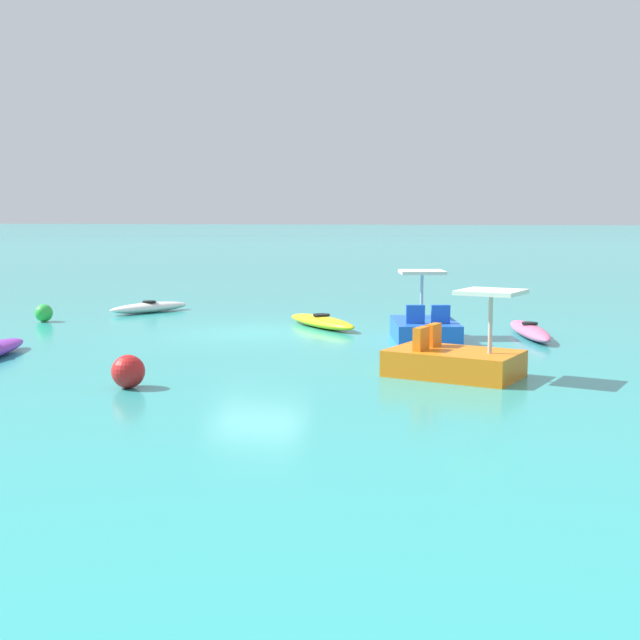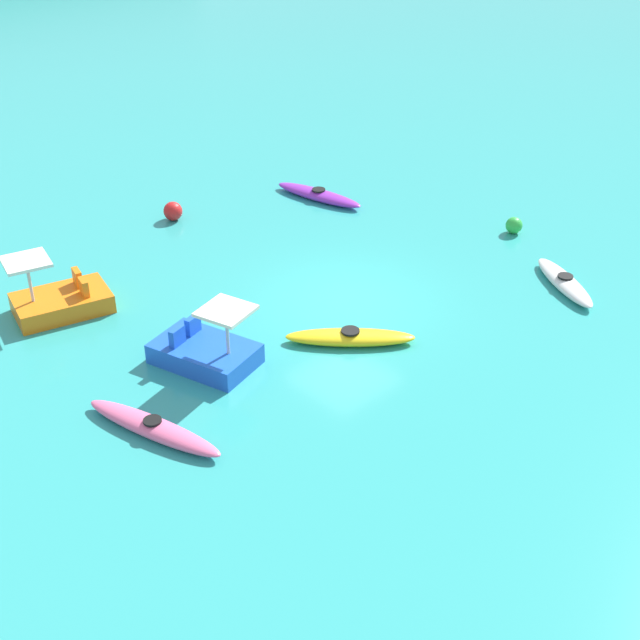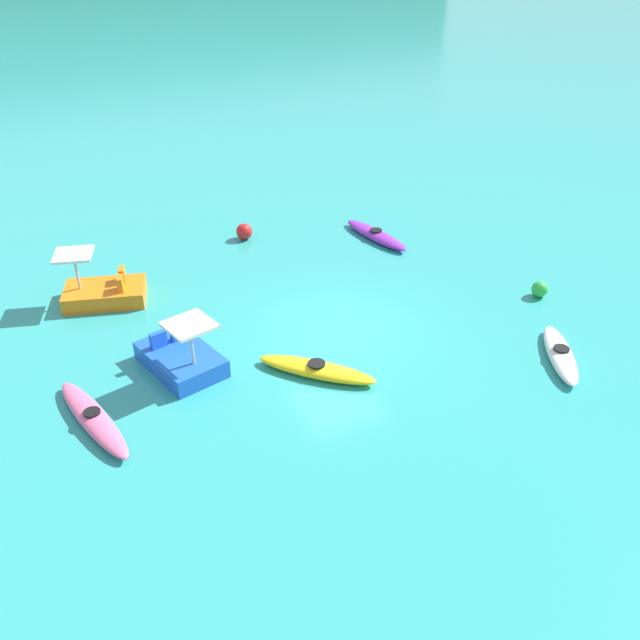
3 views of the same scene
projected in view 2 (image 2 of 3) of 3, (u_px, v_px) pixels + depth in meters
The scene contains 9 objects.
ground_plane at pixel (345, 302), 23.66m from camera, with size 600.00×600.00×0.00m, color teal.
kayak_purple at pixel (319, 195), 29.37m from camera, with size 1.28×3.37×0.37m.
kayak_yellow at pixel (350, 337), 21.85m from camera, with size 2.78×2.76×0.37m.
kayak_white at pixel (564, 282), 24.25m from camera, with size 1.97×2.81×0.37m.
kayak_pink at pixel (153, 427), 18.80m from camera, with size 1.49×3.58×0.37m.
pedal_boat_orange at pixel (61, 300), 23.06m from camera, with size 2.71×2.07×1.68m.
pedal_boat_blue at pixel (205, 351), 21.01m from camera, with size 2.09×2.71×1.68m.
buoy_red at pixel (173, 211), 27.93m from camera, with size 0.60×0.60×0.60m, color red.
buoy_green at pixel (514, 225), 27.14m from camera, with size 0.51×0.51×0.51m, color green.
Camera 2 is at (-14.69, -14.30, 11.86)m, focal length 49.96 mm.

